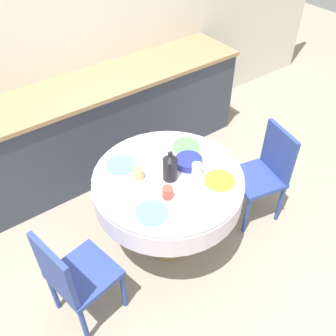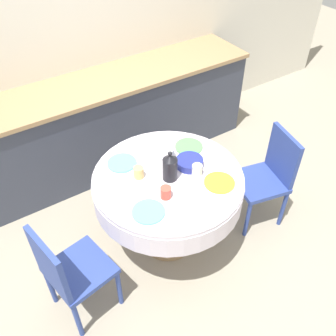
# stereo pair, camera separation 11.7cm
# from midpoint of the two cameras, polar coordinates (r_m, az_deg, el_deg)

# --- Properties ---
(ground_plane) EXTENTS (12.00, 12.00, 0.00)m
(ground_plane) POSITION_cam_midpoint_polar(r_m,az_deg,el_deg) (3.33, -1.03, -10.94)
(ground_plane) COLOR #9E937F
(wall_back) EXTENTS (7.00, 0.05, 2.60)m
(wall_back) POSITION_cam_midpoint_polar(r_m,az_deg,el_deg) (3.70, -16.60, 18.72)
(wall_back) COLOR silver
(wall_back) RESTS_ON ground_plane
(kitchen_counter) EXTENTS (3.24, 0.64, 0.95)m
(kitchen_counter) POSITION_cam_midpoint_polar(r_m,az_deg,el_deg) (3.81, -12.21, 5.93)
(kitchen_counter) COLOR #383D4C
(kitchen_counter) RESTS_ON ground_plane
(dining_table) EXTENTS (1.14, 1.14, 0.77)m
(dining_table) POSITION_cam_midpoint_polar(r_m,az_deg,el_deg) (2.85, -1.18, -3.18)
(dining_table) COLOR tan
(dining_table) RESTS_ON ground_plane
(chair_left) EXTENTS (0.48, 0.48, 0.88)m
(chair_left) POSITION_cam_midpoint_polar(r_m,az_deg,el_deg) (3.31, 13.52, -0.39)
(chair_left) COLOR #2D428E
(chair_left) RESTS_ON ground_plane
(chair_right) EXTENTS (0.47, 0.47, 0.88)m
(chair_right) POSITION_cam_midpoint_polar(r_m,az_deg,el_deg) (2.64, -15.51, -15.57)
(chair_right) COLOR #2D428E
(chair_right) RESTS_ON ground_plane
(plate_near_left) EXTENTS (0.22, 0.22, 0.01)m
(plate_near_left) POSITION_cam_midpoint_polar(r_m,az_deg,el_deg) (2.51, -3.87, -6.82)
(plate_near_left) COLOR #60BCB7
(plate_near_left) RESTS_ON dining_table
(cup_near_left) EXTENTS (0.08, 0.08, 0.09)m
(cup_near_left) POSITION_cam_midpoint_polar(r_m,az_deg,el_deg) (2.58, -1.37, -3.80)
(cup_near_left) COLOR #CC4C3D
(cup_near_left) RESTS_ON dining_table
(plate_near_right) EXTENTS (0.22, 0.22, 0.01)m
(plate_near_right) POSITION_cam_midpoint_polar(r_m,az_deg,el_deg) (2.73, 6.65, -1.93)
(plate_near_right) COLOR yellow
(plate_near_right) RESTS_ON dining_table
(cup_near_right) EXTENTS (0.08, 0.08, 0.09)m
(cup_near_right) POSITION_cam_midpoint_polar(r_m,az_deg,el_deg) (2.76, 3.19, -0.17)
(cup_near_right) COLOR white
(cup_near_right) RESTS_ON dining_table
(plate_far_left) EXTENTS (0.22, 0.22, 0.01)m
(plate_far_left) POSITION_cam_midpoint_polar(r_m,az_deg,el_deg) (2.87, -8.38, 0.47)
(plate_far_left) COLOR #60BCB7
(plate_far_left) RESTS_ON dining_table
(cup_far_left) EXTENTS (0.08, 0.08, 0.09)m
(cup_far_left) POSITION_cam_midpoint_polar(r_m,az_deg,el_deg) (2.73, -5.72, -0.87)
(cup_far_left) COLOR #DBB766
(cup_far_left) RESTS_ON dining_table
(plate_far_right) EXTENTS (0.22, 0.22, 0.01)m
(plate_far_right) POSITION_cam_midpoint_polar(r_m,az_deg,el_deg) (3.02, 1.70, 3.36)
(plate_far_right) COLOR #5BA85B
(plate_far_right) RESTS_ON dining_table
(cup_far_right) EXTENTS (0.08, 0.08, 0.09)m
(cup_far_right) POSITION_cam_midpoint_polar(r_m,az_deg,el_deg) (2.89, -1.18, 2.27)
(cup_far_right) COLOR white
(cup_far_right) RESTS_ON dining_table
(coffee_carafe) EXTENTS (0.11, 0.11, 0.25)m
(coffee_carafe) POSITION_cam_midpoint_polar(r_m,az_deg,el_deg) (2.67, -1.00, 0.08)
(coffee_carafe) COLOR black
(coffee_carafe) RESTS_ON dining_table
(fruit_bowl) EXTENTS (0.21, 0.21, 0.06)m
(fruit_bowl) POSITION_cam_midpoint_polar(r_m,az_deg,el_deg) (2.84, 1.97, 0.94)
(fruit_bowl) COLOR navy
(fruit_bowl) RESTS_ON dining_table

